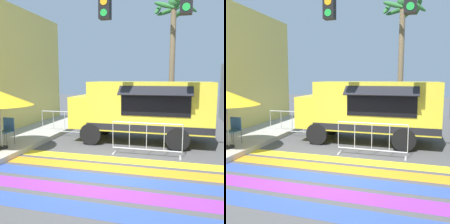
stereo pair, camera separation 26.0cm
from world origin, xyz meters
TOP-DOWN VIEW (x-y plane):
  - ground_plane at (0.00, 0.00)m, footprint 60.00×60.00m
  - crosswalk_painted at (0.00, -0.61)m, footprint 6.40×3.60m
  - food_truck at (0.39, 3.34)m, footprint 5.35×2.50m
  - traffic_signal_pole at (1.97, 0.75)m, footprint 5.12×0.29m
  - folding_chair at (-3.97, 1.02)m, footprint 0.44×0.44m
  - barricade_front at (0.89, 1.58)m, footprint 2.29×0.44m
  - barricade_side at (-2.92, 3.46)m, footprint 2.19×0.44m
  - palm_tree at (1.48, 7.25)m, footprint 2.29×2.35m

SIDE VIEW (x-z plane):
  - ground_plane at x=0.00m, z-range 0.00..0.00m
  - crosswalk_painted at x=0.00m, z-range 0.00..0.01m
  - barricade_side at x=-2.92m, z-range 0.00..1.10m
  - barricade_front at x=0.89m, z-range 0.00..1.10m
  - folding_chair at x=-3.97m, z-range 0.28..1.24m
  - food_truck at x=0.39m, z-range 0.20..2.59m
  - traffic_signal_pole at x=1.97m, z-range 1.22..6.85m
  - palm_tree at x=1.48m, z-range 1.62..8.22m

